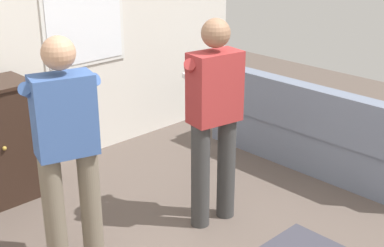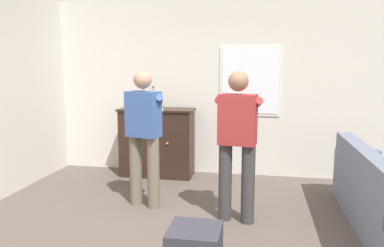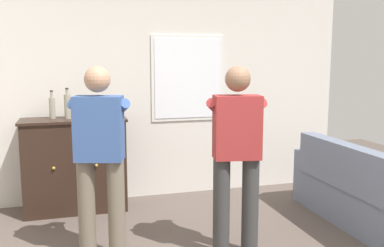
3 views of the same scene
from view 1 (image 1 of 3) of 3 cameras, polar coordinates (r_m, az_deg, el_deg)
wall_back_with_window at (r=5.25m, az=-16.62°, el=9.78°), size 5.20×0.15×2.80m
couch at (r=5.47m, az=12.80°, el=-1.02°), size 0.57×2.35×0.88m
person_standing_left at (r=3.67m, az=-13.24°, el=-2.27°), size 0.54×0.52×1.68m
person_standing_right at (r=4.14m, az=2.31°, el=1.04°), size 0.55×0.50×1.68m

